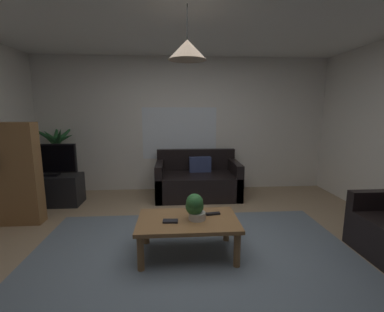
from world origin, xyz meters
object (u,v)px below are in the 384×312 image
Objects in this scene: book_on_table_0 at (170,221)px; pendant_lamp at (187,50)px; potted_plant_on_table at (195,206)px; potted_palm_corner at (58,160)px; couch_under_window at (197,181)px; tv_stand at (53,190)px; bookshelf_corner at (12,174)px; remote_on_table_0 at (213,214)px; coffee_table at (188,224)px; tv at (50,159)px.

pendant_lamp is at bearing 18.09° from book_on_table_0.
potted_palm_corner is at bearing 136.24° from potted_plant_on_table.
potted_palm_corner is at bearing 173.78° from couch_under_window.
tv_stand is 1.80× the size of pendant_lamp.
potted_plant_on_table is 0.57× the size of pendant_lamp.
pendant_lamp reaches higher than potted_palm_corner.
book_on_table_0 is 2.39m from bookshelf_corner.
potted_palm_corner is at bearing 102.96° from tv_stand.
remote_on_table_0 is at bearing 19.64° from pendant_lamp.
potted_plant_on_table is at bearing -95.91° from couch_under_window.
potted_palm_corner is (-2.56, 2.13, 0.23)m from remote_on_table_0.
couch_under_window is 1.97m from coffee_table.
bookshelf_corner is at bearing -104.62° from tv.
tv is (0.00, -0.02, 0.52)m from tv_stand.
remote_on_table_0 is (0.47, 0.16, 0.00)m from book_on_table_0.
coffee_table is 6.92× the size of book_on_table_0.
pendant_lamp reaches higher than bookshelf_corner.
potted_plant_on_table is (-0.20, -1.97, 0.28)m from couch_under_window.
tv is at bearing -90.00° from tv_stand.
potted_plant_on_table is at bearing -12.45° from coffee_table.
book_on_table_0 is 2.63m from tv_stand.
pendant_lamp reaches higher than tv.
potted_plant_on_table reaches higher than book_on_table_0.
tv reaches higher than tv_stand.
book_on_table_0 is 0.97× the size of remote_on_table_0.
potted_palm_corner is (-2.55, 0.28, 0.37)m from couch_under_window.
potted_palm_corner is (-2.35, 2.25, 0.09)m from potted_plant_on_table.
remote_on_table_0 is at bearing 19.03° from book_on_table_0.
tv is at bearing 142.88° from potted_plant_on_table.
pendant_lamp reaches higher than book_on_table_0.
book_on_table_0 is 3.11m from potted_palm_corner.
remote_on_table_0 reaches higher than coffee_table.
potted_plant_on_table reaches higher than coffee_table.
tv_stand is (-2.43, 1.58, -0.17)m from remote_on_table_0.
coffee_table is 2.14× the size of pendant_lamp.
couch_under_window reaches higher than remote_on_table_0.
book_on_table_0 and remote_on_table_0 have the same top height.
tv_stand is at bearing -131.11° from remote_on_table_0.
remote_on_table_0 is at bearing -32.73° from tv.
potted_palm_corner reaches higher than tv.
bookshelf_corner is (-0.06, -1.27, 0.06)m from potted_palm_corner.
book_on_table_0 is 0.11× the size of bookshelf_corner.
potted_palm_corner is at bearing 135.53° from coffee_table.
coffee_table is at bearing 18.09° from book_on_table_0.
potted_plant_on_table is (0.26, 0.04, 0.14)m from book_on_table_0.
bookshelf_corner is (-2.33, 0.96, 0.36)m from coffee_table.
coffee_table is (-0.28, -1.95, 0.07)m from couch_under_window.
potted_palm_corner reaches higher than remote_on_table_0.
bookshelf_corner is (-0.19, -0.71, -0.06)m from tv.
tv is (-2.22, 1.68, 0.21)m from potted_plant_on_table.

